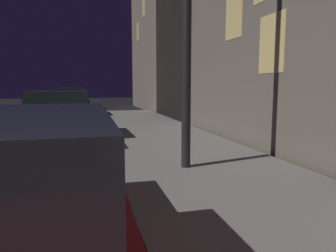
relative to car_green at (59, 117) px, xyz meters
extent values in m
cylinder|color=black|center=(0.94, -5.64, -0.37)|extent=(0.23, 0.66, 0.66)
cube|color=#19592D|center=(0.00, -0.02, -0.13)|extent=(1.80, 4.61, 0.64)
cube|color=#1E2328|center=(0.00, 0.05, 0.45)|extent=(1.57, 2.08, 0.56)
cylinder|color=black|center=(-0.90, 1.40, -0.37)|extent=(0.22, 0.66, 0.66)
cylinder|color=black|center=(0.88, 1.41, -0.37)|extent=(0.22, 0.66, 0.66)
cylinder|color=black|center=(-0.88, -1.45, -0.37)|extent=(0.22, 0.66, 0.66)
cylinder|color=black|center=(0.90, -1.44, -0.37)|extent=(0.22, 0.66, 0.66)
cube|color=black|center=(0.00, 6.66, -0.13)|extent=(1.81, 4.24, 0.64)
cube|color=#1E2328|center=(0.00, 6.71, 0.45)|extent=(1.57, 2.26, 0.56)
cylinder|color=black|center=(-0.90, 7.95, -0.37)|extent=(0.23, 0.66, 0.66)
cylinder|color=black|center=(0.86, 7.98, -0.37)|extent=(0.23, 0.66, 0.66)
cylinder|color=black|center=(-0.86, 5.34, -0.37)|extent=(0.23, 0.66, 0.66)
cylinder|color=black|center=(0.90, 5.37, -0.37)|extent=(0.23, 0.66, 0.66)
cube|color=#B7B7BF|center=(0.00, 12.75, -0.13)|extent=(1.95, 4.67, 0.64)
cube|color=#1E2328|center=(0.01, 12.50, 0.45)|extent=(1.62, 2.40, 0.56)
cylinder|color=black|center=(-0.94, 14.12, -0.37)|extent=(0.26, 0.67, 0.66)
cylinder|color=black|center=(0.78, 14.22, -0.37)|extent=(0.26, 0.67, 0.66)
cylinder|color=black|center=(-0.78, 11.29, -0.37)|extent=(0.26, 0.67, 0.66)
cylinder|color=black|center=(0.94, 11.38, -0.37)|extent=(0.26, 0.67, 0.66)
cylinder|color=black|center=(2.38, -4.01, 2.22)|extent=(0.16, 0.16, 5.55)
cube|color=#F2D17F|center=(4.47, -3.34, 1.74)|extent=(0.06, 0.90, 1.20)
cube|color=#F2D17F|center=(4.47, -1.60, 2.68)|extent=(0.06, 0.90, 1.20)
cube|color=#6B6056|center=(8.12, 11.25, 4.54)|extent=(7.34, 8.13, 10.47)
cube|color=#F2D17F|center=(4.47, 12.68, 4.51)|extent=(0.06, 0.90, 1.20)
cube|color=#F2D17F|center=(4.47, 10.48, 5.67)|extent=(0.06, 0.90, 1.20)
camera|label=1|loc=(0.64, -9.19, 0.90)|focal=33.61mm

